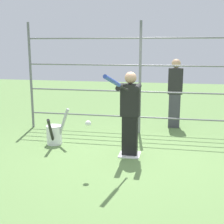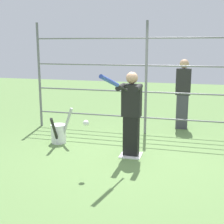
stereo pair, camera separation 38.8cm
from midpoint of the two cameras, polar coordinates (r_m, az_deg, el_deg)
ground_plane at (r=6.06m, az=5.34°, el=-7.95°), size 24.00×24.00×0.00m
home_plate at (r=6.06m, az=5.34°, el=-7.86°), size 0.40×0.40×0.02m
fence_backstop at (r=7.32m, az=7.78°, el=6.02°), size 5.54×0.06×2.62m
batter at (r=5.81m, az=5.47°, el=0.05°), size 0.41×0.54×1.60m
baseball_bat_swinging at (r=4.85m, az=2.25°, el=5.47°), size 0.26×0.85×0.36m
softball_in_flight at (r=4.99m, az=-2.58°, el=-2.04°), size 0.10×0.10×0.10m
bat_bucket at (r=6.79m, az=-8.10°, el=-3.81°), size 0.55×0.68×0.81m
bystander_behind_fence at (r=8.01m, az=14.20°, el=3.37°), size 0.36×0.22×1.74m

